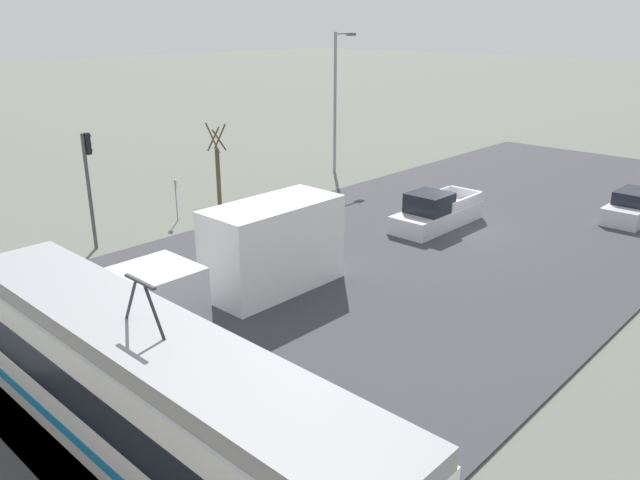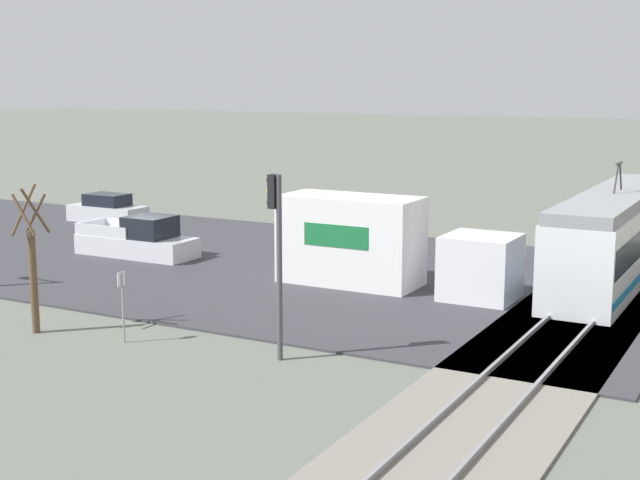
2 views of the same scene
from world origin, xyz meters
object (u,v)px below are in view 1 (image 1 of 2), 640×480
at_px(sedan_car_0, 633,207).
at_px(street_tree, 218,169).
at_px(pickup_truck, 436,213).
at_px(no_parking_sign, 176,196).
at_px(light_rail_tram, 152,400).
at_px(traffic_light_pole, 89,175).
at_px(box_truck, 249,258).
at_px(street_lamp_near_crossing, 337,94).

distance_m(sedan_car_0, street_tree, 22.14).
height_order(pickup_truck, no_parking_sign, no_parking_sign).
bearing_deg(light_rail_tram, no_parking_sign, -36.12).
relative_size(sedan_car_0, traffic_light_pole, 0.84).
xyz_separation_m(box_truck, sedan_car_0, (-7.19, -20.01, -0.93)).
distance_m(sedan_car_0, no_parking_sign, 23.75).
xyz_separation_m(sedan_car_0, street_tree, (17.87, 13.00, 1.40)).
bearing_deg(street_tree, sedan_car_0, -143.98).
xyz_separation_m(pickup_truck, traffic_light_pole, (9.71, 13.16, 2.65)).
relative_size(street_lamp_near_crossing, no_parking_sign, 4.21).
distance_m(box_truck, street_tree, 12.79).
bearing_deg(no_parking_sign, sedan_car_0, -137.10).
bearing_deg(box_truck, sedan_car_0, -109.77).
relative_size(box_truck, sedan_car_0, 2.05).
relative_size(box_truck, street_lamp_near_crossing, 1.00).
xyz_separation_m(sedan_car_0, no_parking_sign, (17.39, 16.16, 0.62)).
xyz_separation_m(box_truck, no_parking_sign, (10.20, -3.85, -0.31)).
bearing_deg(light_rail_tram, sedan_car_0, -93.56).
relative_size(pickup_truck, traffic_light_pole, 1.06).
xyz_separation_m(sedan_car_0, traffic_light_pole, (16.57, 21.13, 2.71)).
distance_m(light_rail_tram, no_parking_sign, 19.40).
height_order(sedan_car_0, street_tree, street_tree).
relative_size(light_rail_tram, street_lamp_near_crossing, 1.54).
xyz_separation_m(street_tree, no_parking_sign, (-0.48, 3.16, -0.78)).
bearing_deg(street_tree, traffic_light_pole, 99.10).
relative_size(light_rail_tram, traffic_light_pole, 2.68).
height_order(street_tree, no_parking_sign, street_tree).
distance_m(traffic_light_pole, street_tree, 8.34).
bearing_deg(street_lamp_near_crossing, traffic_light_pole, 96.67).
height_order(pickup_truck, street_lamp_near_crossing, street_lamp_near_crossing).
relative_size(street_tree, street_lamp_near_crossing, 0.51).
distance_m(street_tree, street_lamp_near_crossing, 11.41).
relative_size(sedan_car_0, no_parking_sign, 2.04).
relative_size(pickup_truck, sedan_car_0, 1.25).
distance_m(pickup_truck, no_parking_sign, 13.35).
relative_size(street_tree, no_parking_sign, 2.13).
relative_size(pickup_truck, no_parking_sign, 2.56).
bearing_deg(light_rail_tram, traffic_light_pole, -23.53).
bearing_deg(pickup_truck, street_lamp_near_crossing, -26.31).
bearing_deg(no_parking_sign, street_lamp_near_crossing, -84.28).
height_order(light_rail_tram, street_tree, light_rail_tram).
distance_m(light_rail_tram, box_truck, 9.35).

